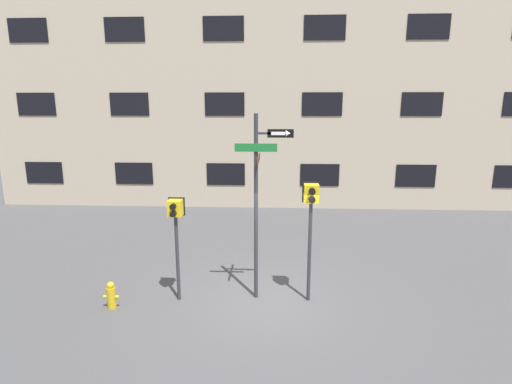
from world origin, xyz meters
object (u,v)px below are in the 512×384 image
pedestrian_signal_left (176,222)px  fire_hydrant (111,295)px  pedestrian_signal_right (311,210)px  street_sign_pole (259,193)px

pedestrian_signal_left → fire_hydrant: (-1.39, -0.47, -1.57)m
pedestrian_signal_left → pedestrian_signal_right: 2.99m
street_sign_pole → pedestrian_signal_left: 1.95m
street_sign_pole → fire_hydrant: (-3.22, -0.67, -2.19)m
fire_hydrant → pedestrian_signal_right: bearing=7.6°
street_sign_pole → pedestrian_signal_left: (-1.83, -0.20, -0.62)m
pedestrian_signal_right → fire_hydrant: (-4.36, -0.58, -1.85)m
pedestrian_signal_left → fire_hydrant: 2.14m
pedestrian_signal_left → fire_hydrant: pedestrian_signal_left is taller
pedestrian_signal_right → street_sign_pole: bearing=175.5°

